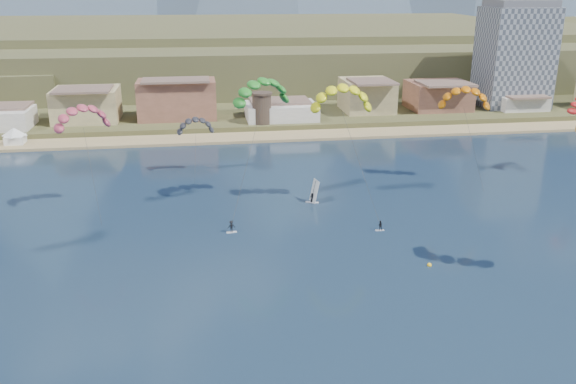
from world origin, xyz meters
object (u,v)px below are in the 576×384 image
Objects in this scene: watchtower at (262,108)px; apartment_tower at (515,55)px; kitesurfer_green at (262,88)px; kitesurfer_yellow at (342,94)px; windsurfer at (313,196)px; buoy at (429,265)px.

apartment_tower is at bearing 9.93° from watchtower.
kitesurfer_green is at bearing -96.01° from watchtower.
kitesurfer_yellow reaches higher than windsurfer.
kitesurfer_green is at bearing -139.73° from apartment_tower.
watchtower is 12.79× the size of buoy.
apartment_tower is 7.31× the size of windsurfer.
kitesurfer_green is at bearing 125.07° from buoy.
apartment_tower is 3.72× the size of watchtower.
watchtower is 0.35× the size of kitesurfer_yellow.
kitesurfer_yellow is at bearing -133.67° from apartment_tower.
buoy is (14.75, -88.90, -6.25)m from watchtower.
apartment_tower is 123.13m from buoy.
apartment_tower is 107.98m from windsurfer.
apartment_tower is at bearing 43.84° from windsurfer.
buoy is at bearing -122.38° from apartment_tower.
apartment_tower is at bearing 40.27° from kitesurfer_green.
kitesurfer_yellow is at bearing 104.93° from buoy.
kitesurfer_yellow is (-72.45, -75.89, 2.78)m from apartment_tower.
buoy is (-65.25, -102.90, -17.70)m from apartment_tower.
watchtower reaches higher than windsurfer.
apartment_tower is 47.58× the size of buoy.
kitesurfer_green is (-13.77, 2.86, 0.82)m from kitesurfer_yellow.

